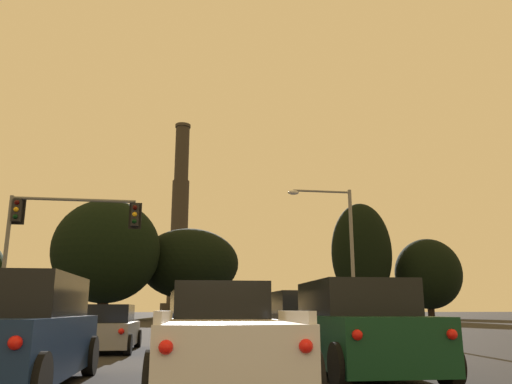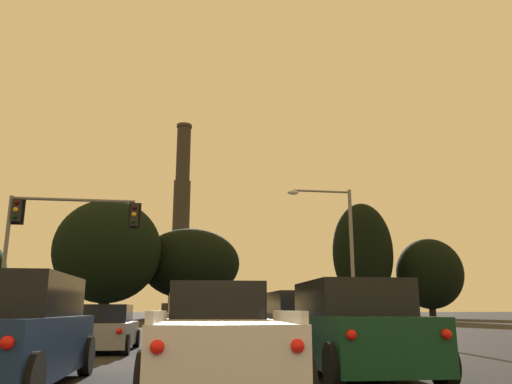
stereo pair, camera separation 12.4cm
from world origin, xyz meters
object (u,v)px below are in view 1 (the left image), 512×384
(suv_right_lane_front, at_px, (301,322))
(traffic_light_overhead_left, at_px, (53,229))
(pickup_truck_center_lane_second, at_px, (224,337))
(suv_left_lane_second, at_px, (13,333))
(street_lamp, at_px, (341,241))
(smokestack, at_px, (179,237))
(hatchback_left_lane_front, at_px, (106,330))
(suv_right_lane_second, at_px, (356,329))
(suv_center_lane_front, at_px, (200,322))

(suv_right_lane_front, height_order, traffic_light_overhead_left, traffic_light_overhead_left)
(pickup_truck_center_lane_second, relative_size, suv_left_lane_second, 1.13)
(pickup_truck_center_lane_second, height_order, street_lamp, street_lamp)
(smokestack, bearing_deg, street_lamp, -84.37)
(traffic_light_overhead_left, bearing_deg, hatchback_left_lane_front, -62.34)
(pickup_truck_center_lane_second, distance_m, suv_right_lane_second, 3.01)
(suv_right_lane_second, bearing_deg, street_lamp, 74.10)
(suv_right_lane_front, height_order, suv_center_lane_front, same)
(suv_center_lane_front, xyz_separation_m, smokestack, (-0.54, 98.88, 16.79))
(traffic_light_overhead_left, height_order, smokestack, smokestack)
(suv_left_lane_second, xyz_separation_m, street_lamp, (11.59, 17.62, 4.09))
(pickup_truck_center_lane_second, relative_size, hatchback_left_lane_front, 1.35)
(street_lamp, bearing_deg, pickup_truck_center_lane_second, -114.87)
(smokestack, bearing_deg, suv_left_lane_second, -91.53)
(hatchback_left_lane_front, distance_m, traffic_light_overhead_left, 8.58)
(suv_center_lane_front, height_order, hatchback_left_lane_front, suv_center_lane_front)
(pickup_truck_center_lane_second, height_order, suv_right_lane_second, suv_right_lane_second)
(traffic_light_overhead_left, distance_m, street_lamp, 14.91)
(suv_right_lane_second, relative_size, smokestack, 0.11)
(traffic_light_overhead_left, relative_size, street_lamp, 0.79)
(hatchback_left_lane_front, height_order, traffic_light_overhead_left, traffic_light_overhead_left)
(suv_right_lane_front, relative_size, suv_center_lane_front, 0.98)
(smokestack, bearing_deg, hatchback_left_lane_front, -91.38)
(suv_center_lane_front, distance_m, suv_right_lane_second, 6.95)
(suv_right_lane_front, relative_size, hatchback_left_lane_front, 1.19)
(hatchback_left_lane_front, bearing_deg, suv_center_lane_front, -7.50)
(suv_left_lane_second, bearing_deg, street_lamp, 57.28)
(hatchback_left_lane_front, bearing_deg, traffic_light_overhead_left, 118.56)
(suv_right_lane_second, relative_size, traffic_light_overhead_left, 0.78)
(suv_right_lane_front, distance_m, suv_left_lane_second, 10.04)
(suv_center_lane_front, bearing_deg, hatchback_left_lane_front, 168.77)
(suv_left_lane_second, bearing_deg, smokestack, 89.09)
(pickup_truck_center_lane_second, xyz_separation_m, street_lamp, (8.12, 17.51, 4.18))
(pickup_truck_center_lane_second, height_order, suv_center_lane_front, suv_center_lane_front)
(suv_center_lane_front, height_order, suv_right_lane_second, same)
(hatchback_left_lane_front, xyz_separation_m, smokestack, (2.37, 98.45, 17.02))
(suv_center_lane_front, height_order, traffic_light_overhead_left, traffic_light_overhead_left)
(suv_right_lane_front, xyz_separation_m, hatchback_left_lane_front, (-6.23, 0.44, -0.23))
(suv_right_lane_second, xyz_separation_m, smokestack, (-3.44, 105.19, 16.79))
(suv_left_lane_second, distance_m, traffic_light_overhead_left, 15.37)
(smokestack, bearing_deg, suv_right_lane_front, -87.76)
(street_lamp, bearing_deg, smokestack, 95.63)
(suv_right_lane_front, distance_m, smokestack, 100.37)
(suv_right_lane_second, distance_m, street_lamp, 17.76)
(traffic_light_overhead_left, bearing_deg, suv_left_lane_second, -78.36)
(pickup_truck_center_lane_second, xyz_separation_m, traffic_light_overhead_left, (-6.47, 14.44, 4.05))
(suv_right_lane_front, height_order, hatchback_left_lane_front, suv_right_lane_front)
(hatchback_left_lane_front, relative_size, traffic_light_overhead_left, 0.65)
(suv_right_lane_second, bearing_deg, smokestack, 93.84)
(street_lamp, bearing_deg, hatchback_left_lane_front, -138.87)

